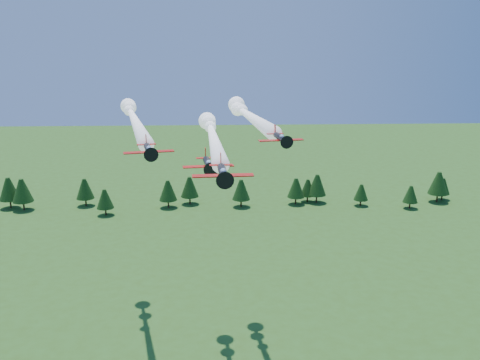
{
  "coord_description": "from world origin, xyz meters",
  "views": [
    {
      "loc": [
        -0.29,
        -79.03,
        62.03
      ],
      "look_at": [
        2.99,
        0.0,
        40.54
      ],
      "focal_mm": 40.0,
      "sensor_mm": 36.0,
      "label": 1
    }
  ],
  "objects_px": {
    "plane_left": "(134,118)",
    "plane_right": "(248,115)",
    "plane_lead": "(212,135)",
    "plane_slot": "(208,164)"
  },
  "relations": [
    {
      "from": "plane_lead",
      "to": "plane_left",
      "type": "relative_size",
      "value": 0.89
    },
    {
      "from": "plane_left",
      "to": "plane_slot",
      "type": "xyz_separation_m",
      "value": [
        15.74,
        -24.39,
        -4.04
      ]
    },
    {
      "from": "plane_lead",
      "to": "plane_left",
      "type": "distance_m",
      "value": 21.03
    },
    {
      "from": "plane_lead",
      "to": "plane_left",
      "type": "xyz_separation_m",
      "value": [
        -16.42,
        13.09,
        1.21
      ]
    },
    {
      "from": "plane_slot",
      "to": "plane_right",
      "type": "bearing_deg",
      "value": 61.9
    },
    {
      "from": "plane_right",
      "to": "plane_slot",
      "type": "bearing_deg",
      "value": -119.55
    },
    {
      "from": "plane_lead",
      "to": "plane_slot",
      "type": "height_order",
      "value": "plane_lead"
    },
    {
      "from": "plane_left",
      "to": "plane_right",
      "type": "relative_size",
      "value": 1.3
    },
    {
      "from": "plane_lead",
      "to": "plane_slot",
      "type": "xyz_separation_m",
      "value": [
        -0.68,
        -11.3,
        -2.83
      ]
    },
    {
      "from": "plane_left",
      "to": "plane_slot",
      "type": "relative_size",
      "value": 6.22
    }
  ]
}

